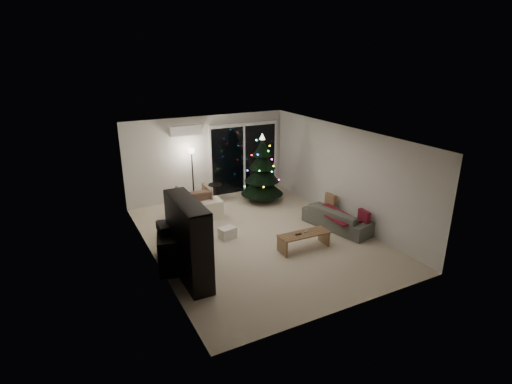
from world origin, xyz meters
The scene contains 18 objects.
room centered at (0.46, 1.49, 1.02)m, with size 6.50×7.51×2.60m.
bookshelf centered at (-2.25, -0.99, 0.82)m, with size 0.41×1.63×1.63m, color black, non-canonical shape.
media_cabinet centered at (-2.25, -0.28, 0.38)m, with size 0.46×1.23×0.77m, color black.
stereo centered at (-2.25, -0.28, 0.85)m, with size 0.39×0.46×0.16m, color black.
armchair centered at (-0.87, 2.13, 0.38)m, with size 0.82×0.84×0.77m, color brown.
ottoman centered at (-0.55, 1.70, 0.25)m, with size 0.55×0.55×0.49m, color #FCECCD.
cardboard_box_a centered at (-1.92, 1.03, 0.14)m, with size 0.40×0.30×0.28m, color white.
cardboard_box_b centered at (-0.68, 0.30, 0.13)m, with size 0.38×0.29×0.27m, color white.
side_table centered at (0.05, 2.87, 0.25)m, with size 0.40×0.40×0.50m, color black.
floor_lamp centered at (-0.62, 2.88, 0.81)m, with size 0.26×0.26×1.63m, color black.
sofa centered at (2.05, -0.47, 0.27)m, with size 1.85×0.72×0.54m, color #484C43.
sofa_throw centered at (1.95, -0.47, 0.39)m, with size 0.58×1.33×0.04m, color maroon.
cushion_a centered at (2.30, 0.18, 0.49)m, with size 0.11×0.35×0.35m, color #9B7954.
cushion_b centered at (2.30, -1.12, 0.49)m, with size 0.11×0.35×0.35m, color maroon.
coffee_table centered at (0.64, -1.01, 0.19)m, with size 1.20×0.42×0.38m, color olive, non-canonical shape.
remote_a centered at (0.49, -1.01, 0.39)m, with size 0.15×0.05×0.02m, color black.
remote_b centered at (0.74, -0.96, 0.39)m, with size 0.14×0.04×0.02m, color slate.
christmas_tree centered at (1.27, 2.16, 1.02)m, with size 1.27×1.27×2.05m, color black.
Camera 1 is at (-4.11, -7.77, 4.27)m, focal length 28.00 mm.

